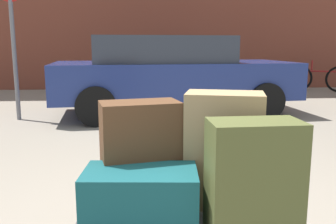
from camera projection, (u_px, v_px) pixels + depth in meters
The scene contains 9 objects.
suitcase_brown_front_left at pixel (141, 155), 2.05m from camera, with size 0.43×0.24×0.61m, color #51331E.
duffel_bag_teal_stacked_top at pixel (141, 198), 1.84m from camera, with size 0.57×0.32×0.30m, color #144C51.
suitcase_tan_center at pixel (223, 149), 2.07m from camera, with size 0.43×0.27×0.65m, color #9E7F56.
suitcase_olive_rear_right at pixel (253, 179), 1.73m from camera, with size 0.43×0.24×0.57m, color #4C5128.
parked_car at pixel (171, 73), 6.66m from camera, with size 4.48×2.31×1.42m.
bicycle_leaning at pixel (319, 78), 10.01m from camera, with size 1.66×0.71×0.96m.
bollard_kerb_near at pixel (237, 85), 8.70m from camera, with size 0.22×0.22×0.64m, color #72665B.
bollard_kerb_mid at pixel (287, 85), 8.77m from camera, with size 0.22×0.22×0.64m, color #72665B.
no_parking_sign at pixel (13, 30), 5.98m from camera, with size 0.50×0.11×2.46m.
Camera 1 is at (-0.19, -1.85, 1.25)m, focal length 38.76 mm.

